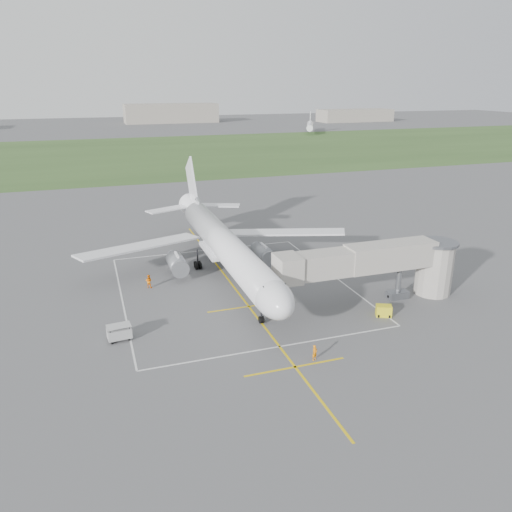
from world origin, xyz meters
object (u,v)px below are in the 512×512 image
object	(u,v)px
airliner	(224,245)
baggage_cart	(119,333)
jet_bridge	(384,264)
ramp_worker_nose	(315,353)
ramp_worker_wing	(149,281)
gpu_unit	(384,311)

from	to	relation	value
airliner	baggage_cart	world-z (taller)	airliner
jet_bridge	airliner	bearing A→B (deg)	137.81
airliner	ramp_worker_nose	xyz separation A→B (m)	(2.23, -24.18, -3.62)
airliner	ramp_worker_nose	distance (m)	24.55
jet_bridge	ramp_worker_nose	size ratio (longest dim) A/B	15.12
jet_bridge	baggage_cart	distance (m)	30.98
ramp_worker_wing	gpu_unit	bearing A→B (deg)	173.55
gpu_unit	baggage_cart	size ratio (longest dim) A/B	0.80
ramp_worker_nose	gpu_unit	bearing A→B (deg)	7.18
airliner	ramp_worker_nose	size ratio (longest dim) A/B	30.22
baggage_cart	ramp_worker_wing	bearing A→B (deg)	64.89
jet_bridge	gpu_unit	xyz separation A→B (m)	(-2.06, -3.78, -4.11)
baggage_cart	ramp_worker_nose	distance (m)	19.92
gpu_unit	jet_bridge	bearing A→B (deg)	85.80
jet_bridge	ramp_worker_nose	xyz separation A→B (m)	(-13.49, -9.93, -3.97)
airliner	gpu_unit	world-z (taller)	airliner
jet_bridge	ramp_worker_wing	world-z (taller)	jet_bridge
jet_bridge	ramp_worker_wing	size ratio (longest dim) A/B	13.32
jet_bridge	gpu_unit	bearing A→B (deg)	-118.64
airliner	gpu_unit	distance (m)	22.93
ramp_worker_wing	ramp_worker_nose	bearing A→B (deg)	147.35
baggage_cart	ramp_worker_wing	distance (m)	13.88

